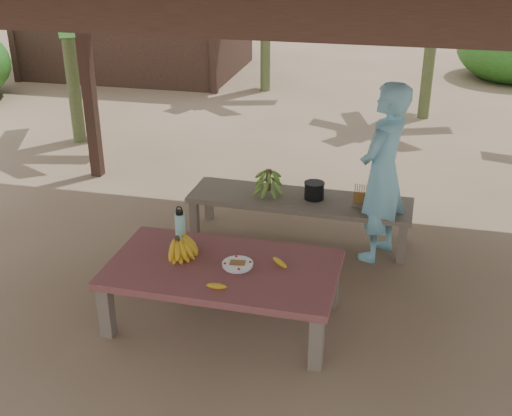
% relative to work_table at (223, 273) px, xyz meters
% --- Properties ---
extents(ground, '(80.00, 80.00, 0.00)m').
position_rel_work_table_xyz_m(ground, '(0.39, 0.40, -0.43)').
color(ground, brown).
rests_on(ground, ground).
extents(work_table, '(1.82, 1.03, 0.50)m').
position_rel_work_table_xyz_m(work_table, '(0.00, 0.00, 0.00)').
color(work_table, brown).
rests_on(work_table, ground).
extents(bench, '(2.22, 0.67, 0.45)m').
position_rel_work_table_xyz_m(bench, '(0.35, 1.55, -0.04)').
color(bench, brown).
rests_on(bench, ground).
extents(ripe_banana_bunch, '(0.37, 0.34, 0.19)m').
position_rel_work_table_xyz_m(ripe_banana_bunch, '(-0.40, 0.09, 0.16)').
color(ripe_banana_bunch, yellow).
rests_on(ripe_banana_bunch, work_table).
extents(plate, '(0.24, 0.24, 0.04)m').
position_rel_work_table_xyz_m(plate, '(0.12, 0.02, 0.08)').
color(plate, white).
rests_on(plate, work_table).
extents(loose_banana_front, '(0.16, 0.08, 0.04)m').
position_rel_work_table_xyz_m(loose_banana_front, '(0.05, -0.33, 0.09)').
color(loose_banana_front, yellow).
rests_on(loose_banana_front, work_table).
extents(loose_banana_side, '(0.15, 0.13, 0.04)m').
position_rel_work_table_xyz_m(loose_banana_side, '(0.43, 0.11, 0.09)').
color(loose_banana_side, yellow).
rests_on(loose_banana_side, work_table).
extents(water_flask, '(0.09, 0.09, 0.32)m').
position_rel_work_table_xyz_m(water_flask, '(-0.46, 0.33, 0.20)').
color(water_flask, '#40C8B9').
rests_on(water_flask, work_table).
extents(green_banana_stalk, '(0.26, 0.26, 0.28)m').
position_rel_work_table_xyz_m(green_banana_stalk, '(0.04, 1.56, 0.16)').
color(green_banana_stalk, '#598C2D').
rests_on(green_banana_stalk, bench).
extents(cooking_pot, '(0.19, 0.19, 0.16)m').
position_rel_work_table_xyz_m(cooking_pot, '(0.49, 1.57, 0.10)').
color(cooking_pot, black).
rests_on(cooking_pot, bench).
extents(skewer_rack, '(0.18, 0.09, 0.24)m').
position_rel_work_table_xyz_m(skewer_rack, '(0.96, 1.48, 0.14)').
color(skewer_rack, '#A57F47').
rests_on(skewer_rack, bench).
extents(woman, '(0.62, 0.73, 1.70)m').
position_rel_work_table_xyz_m(woman, '(1.14, 1.38, 0.41)').
color(woman, '#6EB6D0').
rests_on(woman, ground).
extents(hut, '(4.40, 3.43, 2.85)m').
position_rel_work_table_xyz_m(hut, '(-4.11, 8.40, 0.67)').
color(hut, black).
rests_on(hut, ground).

